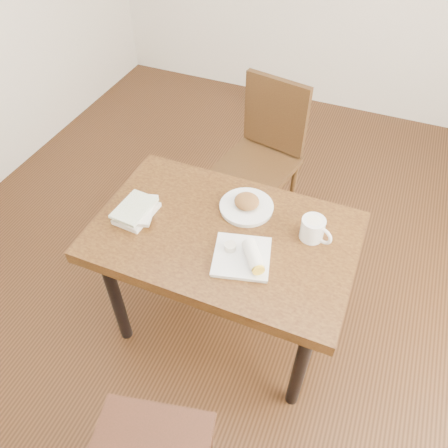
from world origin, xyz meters
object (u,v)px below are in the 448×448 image
at_px(table, 224,246).
at_px(coffee_mug, 313,229).
at_px(plate_scone, 247,205).
at_px(plate_burrito, 245,256).
at_px(book_stack, 137,211).
at_px(chair_far, 264,149).

height_order(table, coffee_mug, coffee_mug).
bearing_deg(plate_scone, coffee_mug, -10.30).
height_order(plate_scone, plate_burrito, plate_scone).
bearing_deg(plate_scone, table, -102.94).
height_order(coffee_mug, book_stack, coffee_mug).
distance_m(plate_scone, plate_burrito, 0.30).
bearing_deg(book_stack, plate_burrito, -6.49).
bearing_deg(chair_far, book_stack, -107.20).
distance_m(plate_scone, coffee_mug, 0.32).
distance_m(table, plate_scone, 0.21).
bearing_deg(chair_far, plate_scone, -78.73).
relative_size(coffee_mug, book_stack, 0.64).
height_order(coffee_mug, plate_burrito, coffee_mug).
bearing_deg(chair_far, coffee_mug, -59.41).
height_order(chair_far, coffee_mug, chair_far).
bearing_deg(coffee_mug, plate_scone, 169.70).
distance_m(chair_far, plate_scone, 0.77).
distance_m(plate_burrito, book_stack, 0.54).
bearing_deg(chair_far, table, -83.32).
distance_m(chair_far, book_stack, 1.02).
xyz_separation_m(chair_far, book_stack, (-0.29, -0.95, 0.23)).
bearing_deg(plate_scone, book_stack, -153.13).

